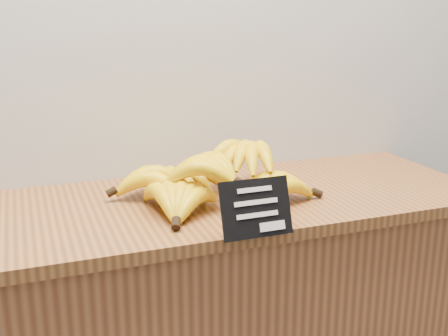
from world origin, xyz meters
TOP-DOWN VIEW (x-y plane):
  - counter_top at (0.13, 2.75)m, footprint 1.40×0.54m
  - chalkboard_sign at (0.12, 2.48)m, footprint 0.16×0.05m
  - banana_pile at (0.09, 2.74)m, footprint 0.52×0.40m

SIDE VIEW (x-z plane):
  - counter_top at x=0.13m, z-range 0.90..0.93m
  - banana_pile at x=0.09m, z-range 0.92..1.05m
  - chalkboard_sign at x=0.12m, z-range 0.93..1.05m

